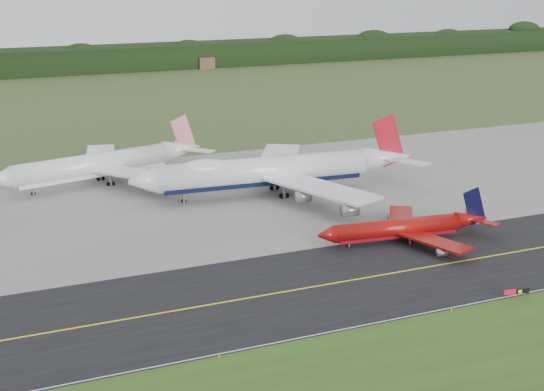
{
  "coord_description": "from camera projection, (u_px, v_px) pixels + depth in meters",
  "views": [
    {
      "loc": [
        -58.96,
        -108.37,
        51.47
      ],
      "look_at": [
        -5.12,
        22.0,
        8.15
      ],
      "focal_mm": 50.0,
      "sensor_mm": 36.0,
      "label": 1
    }
  ],
  "objects": [
    {
      "name": "jet_red_737",
      "position": [
        406.0,
        228.0,
        145.99
      ],
      "size": [
        35.63,
        28.89,
        9.62
      ],
      "color": "maroon",
      "rests_on": "ground"
    },
    {
      "name": "jet_star_tail",
      "position": [
        104.0,
        164.0,
        183.81
      ],
      "size": [
        54.02,
        44.37,
        14.37
      ],
      "color": "white",
      "rests_on": "ground"
    },
    {
      "name": "taxiway_centreline",
      "position": [
        358.0,
        279.0,
        128.83
      ],
      "size": [
        400.0,
        0.4,
        0.0
      ],
      "primitive_type": "cube",
      "color": "yellow",
      "rests_on": "taxiway"
    },
    {
      "name": "taxiway",
      "position": [
        358.0,
        279.0,
        128.83
      ],
      "size": [
        400.0,
        32.0,
        0.02
      ],
      "primitive_type": "cube",
      "color": "black",
      "rests_on": "ground"
    },
    {
      "name": "horizon_treeline",
      "position": [
        87.0,
        61.0,
        372.64
      ],
      "size": [
        700.0,
        25.0,
        12.0
      ],
      "color": "black",
      "rests_on": "ground"
    },
    {
      "name": "ground",
      "position": [
        347.0,
        271.0,
        132.37
      ],
      "size": [
        600.0,
        600.0,
        0.0
      ],
      "primitive_type": "plane",
      "color": "#314621",
      "rests_on": "ground"
    },
    {
      "name": "apron",
      "position": [
        245.0,
        193.0,
        177.43
      ],
      "size": [
        400.0,
        78.0,
        0.01
      ],
      "primitive_type": "cube",
      "color": "slate",
      "rests_on": "ground"
    },
    {
      "name": "grass_verge",
      "position": [
        469.0,
        364.0,
        101.45
      ],
      "size": [
        400.0,
        30.0,
        0.01
      ],
      "primitive_type": "cube",
      "color": "#314E17",
      "rests_on": "ground"
    },
    {
      "name": "edge_marker_left",
      "position": [
        219.0,
        356.0,
        103.05
      ],
      "size": [
        0.16,
        0.16,
        0.5
      ],
      "primitive_type": "cylinder",
      "color": "yellow",
      "rests_on": "ground"
    },
    {
      "name": "taxiway_edge_line",
      "position": [
        407.0,
        317.0,
        115.13
      ],
      "size": [
        400.0,
        0.25,
        0.0
      ],
      "primitive_type": "cube",
      "color": "silver",
      "rests_on": "taxiway"
    },
    {
      "name": "jet_ba_747",
      "position": [
        273.0,
        170.0,
        174.24
      ],
      "size": [
        68.55,
        56.66,
        17.23
      ],
      "color": "white",
      "rests_on": "ground"
    },
    {
      "name": "taxiway_sign",
      "position": [
        517.0,
        292.0,
        121.51
      ],
      "size": [
        4.26,
        1.05,
        1.44
      ],
      "color": "slate",
      "rests_on": "ground"
    },
    {
      "name": "edge_marker_center",
      "position": [
        451.0,
        310.0,
        116.87
      ],
      "size": [
        0.16,
        0.16,
        0.5
      ],
      "primitive_type": "cylinder",
      "color": "yellow",
      "rests_on": "ground"
    }
  ]
}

